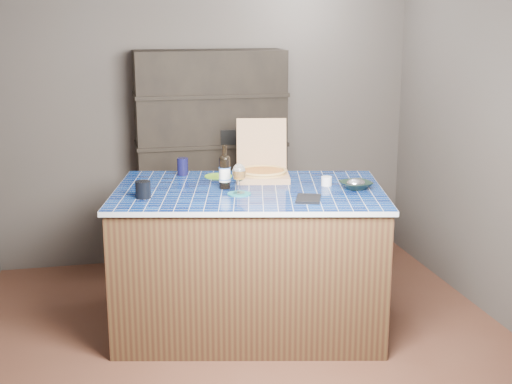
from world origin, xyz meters
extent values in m
plane|color=#513022|center=(0.00, 0.00, 0.00)|extent=(3.50, 3.50, 0.00)
plane|color=#45403C|center=(0.00, 1.75, 1.25)|extent=(3.50, 0.00, 3.50)
plane|color=#45403C|center=(0.00, -1.75, 1.25)|extent=(3.50, 0.00, 3.50)
plane|color=#45403C|center=(1.75, 0.00, 1.25)|extent=(0.00, 3.50, 3.50)
cube|color=black|center=(0.00, 1.53, 0.90)|extent=(1.20, 0.40, 1.80)
cube|color=black|center=(0.25, 1.48, 1.12)|extent=(0.40, 0.32, 0.12)
cube|color=#45311B|center=(0.05, 0.26, 0.47)|extent=(1.90, 1.41, 0.93)
cube|color=#041548|center=(0.05, 0.26, 0.95)|extent=(1.95, 1.46, 0.03)
cube|color=#A27353|center=(0.21, 0.53, 0.98)|extent=(0.42, 0.42, 0.04)
cube|color=#A27353|center=(0.25, 0.74, 1.18)|extent=(0.37, 0.15, 0.35)
cylinder|color=#B38B4A|center=(0.21, 0.53, 1.01)|extent=(0.33, 0.33, 0.01)
cylinder|color=maroon|center=(0.21, 0.53, 1.02)|extent=(0.29, 0.29, 0.01)
torus|color=#B38B4A|center=(0.21, 0.53, 1.02)|extent=(0.33, 0.33, 0.02)
cylinder|color=black|center=(-0.10, 0.32, 1.06)|extent=(0.07, 0.07, 0.20)
ellipsoid|color=black|center=(-0.10, 0.32, 1.16)|extent=(0.07, 0.07, 0.04)
cylinder|color=black|center=(-0.10, 0.32, 1.21)|extent=(0.03, 0.03, 0.08)
cylinder|color=white|center=(-0.10, 0.32, 1.05)|extent=(0.07, 0.07, 0.09)
cylinder|color=#4076DB|center=(-0.10, 0.32, 1.02)|extent=(0.08, 0.08, 0.01)
cylinder|color=#4076DB|center=(-0.10, 0.32, 1.10)|extent=(0.08, 0.08, 0.01)
cylinder|color=#156B72|center=(-0.04, 0.14, 0.97)|extent=(0.15, 0.15, 0.01)
cylinder|color=white|center=(-0.04, 0.14, 0.97)|extent=(0.08, 0.08, 0.01)
cylinder|color=white|center=(-0.04, 0.14, 1.01)|extent=(0.01, 0.01, 0.08)
ellipsoid|color=white|center=(-0.04, 0.14, 1.10)|extent=(0.09, 0.09, 0.12)
cylinder|color=#B16D1C|center=(-0.04, 0.14, 1.09)|extent=(0.07, 0.07, 0.05)
cylinder|color=white|center=(-0.04, 0.14, 1.13)|extent=(0.07, 0.07, 0.02)
cylinder|color=black|center=(-0.64, 0.18, 1.02)|extent=(0.10, 0.10, 0.11)
cube|color=black|center=(0.35, -0.10, 0.97)|extent=(0.21, 0.24, 0.02)
imported|color=black|center=(0.74, 0.11, 0.99)|extent=(0.24, 0.24, 0.05)
ellipsoid|color=#B6B3BF|center=(0.74, 0.11, 1.00)|extent=(0.13, 0.11, 0.06)
cylinder|color=silver|center=(0.58, 0.25, 0.99)|extent=(0.07, 0.07, 0.06)
cylinder|color=black|center=(-0.32, 0.77, 1.02)|extent=(0.08, 0.08, 0.12)
cylinder|color=#76C329|center=(-0.08, 0.67, 0.97)|extent=(0.20, 0.20, 0.01)
camera|label=1|loc=(-0.89, -4.18, 2.08)|focal=50.00mm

